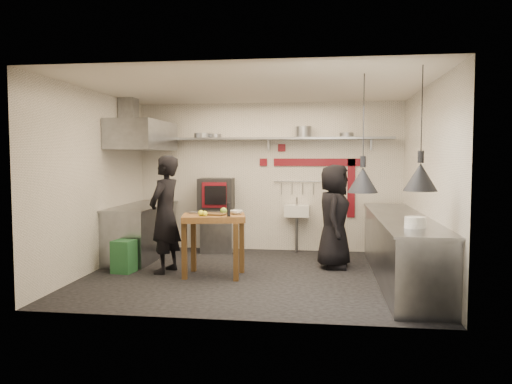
# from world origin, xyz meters

# --- Properties ---
(floor) EXTENTS (5.00, 5.00, 0.00)m
(floor) POSITION_xyz_m (0.00, 0.00, 0.00)
(floor) COLOR black
(floor) RESTS_ON ground
(ceiling) EXTENTS (5.00, 5.00, 0.00)m
(ceiling) POSITION_xyz_m (0.00, 0.00, 2.80)
(ceiling) COLOR silver
(ceiling) RESTS_ON floor
(wall_back) EXTENTS (5.00, 0.04, 2.80)m
(wall_back) POSITION_xyz_m (0.00, 2.10, 1.40)
(wall_back) COLOR silver
(wall_back) RESTS_ON floor
(wall_front) EXTENTS (5.00, 0.04, 2.80)m
(wall_front) POSITION_xyz_m (0.00, -2.10, 1.40)
(wall_front) COLOR silver
(wall_front) RESTS_ON floor
(wall_left) EXTENTS (0.04, 4.20, 2.80)m
(wall_left) POSITION_xyz_m (-2.50, 0.00, 1.40)
(wall_left) COLOR silver
(wall_left) RESTS_ON floor
(wall_right) EXTENTS (0.04, 4.20, 2.80)m
(wall_right) POSITION_xyz_m (2.50, 0.00, 1.40)
(wall_right) COLOR silver
(wall_right) RESTS_ON floor
(red_band_horiz) EXTENTS (1.70, 0.02, 0.14)m
(red_band_horiz) POSITION_xyz_m (0.95, 2.08, 1.68)
(red_band_horiz) COLOR maroon
(red_band_horiz) RESTS_ON wall_back
(red_band_vert) EXTENTS (0.14, 0.02, 1.10)m
(red_band_vert) POSITION_xyz_m (1.55, 2.08, 1.20)
(red_band_vert) COLOR maroon
(red_band_vert) RESTS_ON wall_back
(red_tile_a) EXTENTS (0.14, 0.02, 0.14)m
(red_tile_a) POSITION_xyz_m (0.25, 2.08, 1.95)
(red_tile_a) COLOR maroon
(red_tile_a) RESTS_ON wall_back
(red_tile_b) EXTENTS (0.14, 0.02, 0.14)m
(red_tile_b) POSITION_xyz_m (-0.10, 2.08, 1.68)
(red_tile_b) COLOR maroon
(red_tile_b) RESTS_ON wall_back
(back_shelf) EXTENTS (4.60, 0.34, 0.04)m
(back_shelf) POSITION_xyz_m (0.00, 1.92, 2.12)
(back_shelf) COLOR slate
(back_shelf) RESTS_ON wall_back
(shelf_bracket_left) EXTENTS (0.04, 0.06, 0.24)m
(shelf_bracket_left) POSITION_xyz_m (-1.90, 2.07, 2.02)
(shelf_bracket_left) COLOR slate
(shelf_bracket_left) RESTS_ON wall_back
(shelf_bracket_mid) EXTENTS (0.04, 0.06, 0.24)m
(shelf_bracket_mid) POSITION_xyz_m (0.00, 2.07, 2.02)
(shelf_bracket_mid) COLOR slate
(shelf_bracket_mid) RESTS_ON wall_back
(shelf_bracket_right) EXTENTS (0.04, 0.06, 0.24)m
(shelf_bracket_right) POSITION_xyz_m (1.90, 2.07, 2.02)
(shelf_bracket_right) COLOR slate
(shelf_bracket_right) RESTS_ON wall_back
(pan_far_left) EXTENTS (0.34, 0.34, 0.09)m
(pan_far_left) POSITION_xyz_m (-1.24, 1.92, 2.19)
(pan_far_left) COLOR slate
(pan_far_left) RESTS_ON back_shelf
(pan_mid_left) EXTENTS (0.26, 0.26, 0.07)m
(pan_mid_left) POSITION_xyz_m (-1.00, 1.92, 2.18)
(pan_mid_left) COLOR slate
(pan_mid_left) RESTS_ON back_shelf
(stock_pot) EXTENTS (0.33, 0.33, 0.20)m
(stock_pot) POSITION_xyz_m (0.66, 1.92, 2.24)
(stock_pot) COLOR slate
(stock_pot) RESTS_ON back_shelf
(pan_right) EXTENTS (0.33, 0.33, 0.08)m
(pan_right) POSITION_xyz_m (1.45, 1.92, 2.18)
(pan_right) COLOR slate
(pan_right) RESTS_ON back_shelf
(oven_stand) EXTENTS (0.63, 0.58, 0.80)m
(oven_stand) POSITION_xyz_m (-0.93, 1.76, 0.40)
(oven_stand) COLOR slate
(oven_stand) RESTS_ON floor
(combi_oven) EXTENTS (0.68, 0.64, 0.58)m
(combi_oven) POSITION_xyz_m (-0.95, 1.79, 1.09)
(combi_oven) COLOR black
(combi_oven) RESTS_ON oven_stand
(oven_door) EXTENTS (0.45, 0.06, 0.46)m
(oven_door) POSITION_xyz_m (-0.92, 1.48, 1.09)
(oven_door) COLOR maroon
(oven_door) RESTS_ON combi_oven
(oven_glass) EXTENTS (0.39, 0.05, 0.34)m
(oven_glass) POSITION_xyz_m (-0.90, 1.44, 1.09)
(oven_glass) COLOR black
(oven_glass) RESTS_ON oven_door
(hand_sink) EXTENTS (0.46, 0.34, 0.22)m
(hand_sink) POSITION_xyz_m (0.55, 1.92, 0.78)
(hand_sink) COLOR silver
(hand_sink) RESTS_ON wall_back
(sink_tap) EXTENTS (0.03, 0.03, 0.14)m
(sink_tap) POSITION_xyz_m (0.55, 1.92, 0.96)
(sink_tap) COLOR slate
(sink_tap) RESTS_ON hand_sink
(sink_drain) EXTENTS (0.06, 0.06, 0.66)m
(sink_drain) POSITION_xyz_m (0.55, 1.88, 0.34)
(sink_drain) COLOR slate
(sink_drain) RESTS_ON floor
(utensil_rail) EXTENTS (0.90, 0.02, 0.02)m
(utensil_rail) POSITION_xyz_m (0.55, 2.06, 1.32)
(utensil_rail) COLOR slate
(utensil_rail) RESTS_ON wall_back
(counter_right) EXTENTS (0.70, 3.80, 0.90)m
(counter_right) POSITION_xyz_m (2.15, 0.00, 0.45)
(counter_right) COLOR slate
(counter_right) RESTS_ON floor
(counter_right_top) EXTENTS (0.76, 3.90, 0.03)m
(counter_right_top) POSITION_xyz_m (2.15, 0.00, 0.92)
(counter_right_top) COLOR slate
(counter_right_top) RESTS_ON counter_right
(plate_stack) EXTENTS (0.30, 0.30, 0.13)m
(plate_stack) POSITION_xyz_m (2.12, -1.22, 1.00)
(plate_stack) COLOR silver
(plate_stack) RESTS_ON counter_right_top
(small_bowl_right) EXTENTS (0.26, 0.26, 0.05)m
(small_bowl_right) POSITION_xyz_m (2.10, -1.25, 0.96)
(small_bowl_right) COLOR silver
(small_bowl_right) RESTS_ON counter_right_top
(counter_left) EXTENTS (0.70, 1.90, 0.90)m
(counter_left) POSITION_xyz_m (-2.15, 1.05, 0.45)
(counter_left) COLOR slate
(counter_left) RESTS_ON floor
(counter_left_top) EXTENTS (0.76, 2.00, 0.03)m
(counter_left_top) POSITION_xyz_m (-2.15, 1.05, 0.92)
(counter_left_top) COLOR slate
(counter_left_top) RESTS_ON counter_left
(extractor_hood) EXTENTS (0.78, 1.60, 0.50)m
(extractor_hood) POSITION_xyz_m (-2.10, 1.05, 2.15)
(extractor_hood) COLOR slate
(extractor_hood) RESTS_ON ceiling
(hood_duct) EXTENTS (0.28, 0.28, 0.50)m
(hood_duct) POSITION_xyz_m (-2.35, 1.05, 2.55)
(hood_duct) COLOR slate
(hood_duct) RESTS_ON ceiling
(green_bin) EXTENTS (0.34, 0.34, 0.50)m
(green_bin) POSITION_xyz_m (-2.01, -0.09, 0.25)
(green_bin) COLOR #225D2F
(green_bin) RESTS_ON floor
(prep_table) EXTENTS (1.03, 0.81, 0.92)m
(prep_table) POSITION_xyz_m (-0.58, -0.13, 0.46)
(prep_table) COLOR brown
(prep_table) RESTS_ON floor
(cutting_board) EXTENTS (0.40, 0.32, 0.02)m
(cutting_board) POSITION_xyz_m (-0.57, -0.15, 0.93)
(cutting_board) COLOR #4D3318
(cutting_board) RESTS_ON prep_table
(pepper_mill) EXTENTS (0.06, 0.06, 0.20)m
(pepper_mill) POSITION_xyz_m (-0.32, -0.32, 1.02)
(pepper_mill) COLOR black
(pepper_mill) RESTS_ON prep_table
(lemon_a) EXTENTS (0.10, 0.10, 0.09)m
(lemon_a) POSITION_xyz_m (-0.74, -0.29, 0.96)
(lemon_a) COLOR yellow
(lemon_a) RESTS_ON prep_table
(lemon_b) EXTENTS (0.10, 0.10, 0.08)m
(lemon_b) POSITION_xyz_m (-0.67, -0.32, 0.96)
(lemon_b) COLOR yellow
(lemon_b) RESTS_ON prep_table
(veg_ball) EXTENTS (0.11, 0.11, 0.10)m
(veg_ball) POSITION_xyz_m (-0.45, -0.02, 0.97)
(veg_ball) COLOR olive
(veg_ball) RESTS_ON prep_table
(steel_tray) EXTENTS (0.21, 0.15, 0.03)m
(steel_tray) POSITION_xyz_m (-0.87, -0.02, 0.94)
(steel_tray) COLOR slate
(steel_tray) RESTS_ON prep_table
(bowl) EXTENTS (0.23, 0.23, 0.06)m
(bowl) POSITION_xyz_m (-0.26, -0.00, 0.95)
(bowl) COLOR silver
(bowl) RESTS_ON prep_table
(heat_lamp_near) EXTENTS (0.50, 0.50, 1.47)m
(heat_lamp_near) POSITION_xyz_m (1.51, -1.02, 2.07)
(heat_lamp_near) COLOR black
(heat_lamp_near) RESTS_ON ceiling
(heat_lamp_far) EXTENTS (0.47, 0.47, 1.41)m
(heat_lamp_far) POSITION_xyz_m (2.11, -1.53, 2.10)
(heat_lamp_far) COLOR black
(heat_lamp_far) RESTS_ON ceiling
(chef_left) EXTENTS (0.56, 0.74, 1.80)m
(chef_left) POSITION_xyz_m (-1.37, 0.00, 0.90)
(chef_left) COLOR black
(chef_left) RESTS_ON floor
(chef_right) EXTENTS (0.61, 0.86, 1.66)m
(chef_right) POSITION_xyz_m (1.21, 0.67, 0.83)
(chef_right) COLOR black
(chef_right) RESTS_ON floor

